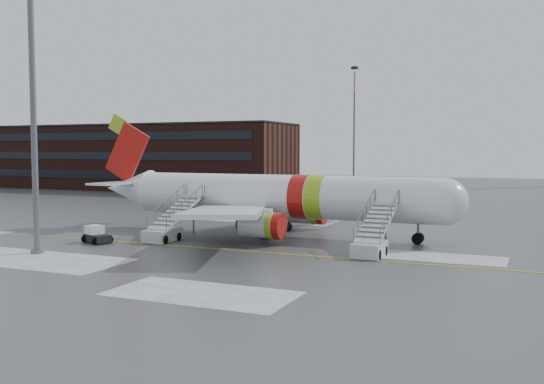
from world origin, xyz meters
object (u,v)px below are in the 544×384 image
at_px(airstair_aft, 167,228).
at_px(pushback_tug, 96,235).
at_px(light_mast_near, 32,54).
at_px(airliner, 271,197).
at_px(airstair_fwd, 372,240).

relative_size(airstair_aft, pushback_tug, 2.78).
bearing_deg(airstair_aft, light_mast_near, -119.49).
xyz_separation_m(airliner, light_mast_near, (-11.87, -15.76, 11.01)).
xyz_separation_m(airstair_aft, light_mast_near, (-5.22, -9.22, 13.36)).
xyz_separation_m(airstair_fwd, airstair_aft, (-17.49, 0.00, 0.00)).
distance_m(airstair_fwd, light_mast_near, 27.91).
xyz_separation_m(pushback_tug, light_mast_near, (-0.54, -5.87, 13.81)).
relative_size(pushback_tug, light_mast_near, 0.10).
height_order(pushback_tug, light_mast_near, light_mast_near).
xyz_separation_m(airliner, airstair_aft, (-6.65, -6.54, -2.35)).
relative_size(airliner, airstair_aft, 4.55).
distance_m(airliner, pushback_tug, 15.29).
distance_m(airstair_aft, pushback_tug, 5.77).
bearing_deg(pushback_tug, airliner, 41.12).
height_order(airstair_aft, light_mast_near, light_mast_near).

